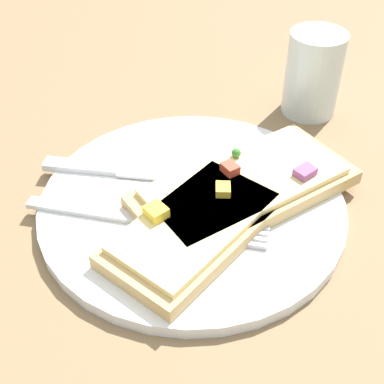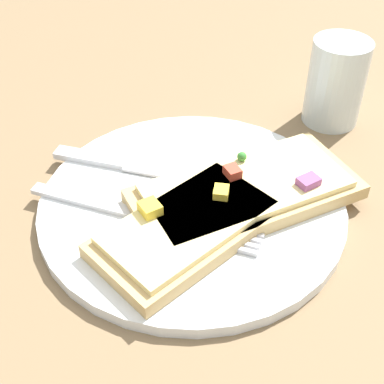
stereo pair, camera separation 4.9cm
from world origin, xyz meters
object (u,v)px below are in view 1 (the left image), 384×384
object	(u,v)px
pizza_slice_main	(245,187)
plate	(192,205)
drinking_glass	(313,74)
knife	(126,171)
pizza_slice_corner	(195,227)
fork	(158,222)

from	to	relation	value
pizza_slice_main	plate	bearing A→B (deg)	155.48
plate	drinking_glass	distance (m)	0.23
plate	knife	size ratio (longest dim) A/B	1.54
knife	pizza_slice_corner	bearing A→B (deg)	-43.83
pizza_slice_main	fork	bearing A→B (deg)	172.93
plate	pizza_slice_main	distance (m)	0.05
drinking_glass	plate	bearing A→B (deg)	87.42
pizza_slice_main	drinking_glass	xyz separation A→B (m)	(0.03, -0.19, 0.03)
plate	pizza_slice_main	bearing A→B (deg)	-135.31
fork	pizza_slice_corner	distance (m)	0.04
fork	plate	bearing A→B (deg)	58.76
fork	pizza_slice_main	bearing A→B (deg)	38.63
plate	pizza_slice_corner	distance (m)	0.05
fork	pizza_slice_corner	world-z (taller)	pizza_slice_corner
knife	pizza_slice_main	xyz separation A→B (m)	(-0.11, -0.04, 0.01)
knife	pizza_slice_main	distance (m)	0.12
fork	drinking_glass	size ratio (longest dim) A/B	2.18
plate	fork	distance (m)	0.04
knife	pizza_slice_corner	xyz separation A→B (m)	(-0.11, 0.03, 0.01)
plate	pizza_slice_main	size ratio (longest dim) A/B	1.24
knife	pizza_slice_corner	distance (m)	0.11
fork	pizza_slice_main	world-z (taller)	pizza_slice_main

